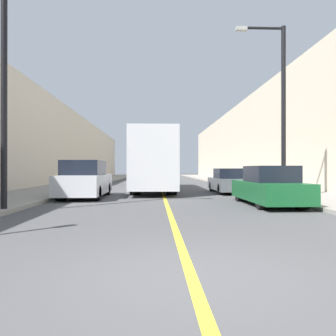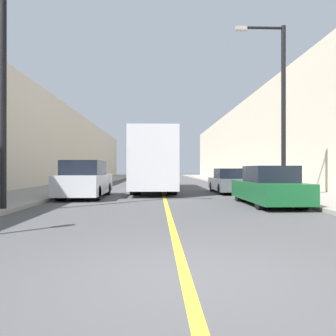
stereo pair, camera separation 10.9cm
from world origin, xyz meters
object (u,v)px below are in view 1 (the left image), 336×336
object	(u,v)px
bus	(154,161)
street_lamp_right	(280,101)
car_right_near	(269,187)
car_right_mid	(229,182)
street_lamp_left	(9,68)
parked_suv_left	(85,181)

from	to	relation	value
bus	street_lamp_right	distance (m)	9.26
car_right_near	car_right_mid	distance (m)	6.35
bus	street_lamp_left	world-z (taller)	street_lamp_left
parked_suv_left	car_right_near	xyz separation A→B (m)	(7.87, -3.51, -0.15)
bus	street_lamp_left	bearing A→B (deg)	-113.37
car_right_mid	bus	bearing A→B (deg)	152.20
parked_suv_left	car_right_mid	distance (m)	8.27
street_lamp_left	street_lamp_right	bearing A→B (deg)	20.20
bus	car_right_mid	world-z (taller)	bus
car_right_near	street_lamp_left	world-z (taller)	street_lamp_left
street_lamp_right	bus	bearing A→B (deg)	129.69
parked_suv_left	street_lamp_left	xyz separation A→B (m)	(-1.26, -5.46, 3.82)
bus	parked_suv_left	size ratio (longest dim) A/B	2.33
car_right_mid	car_right_near	bearing A→B (deg)	-89.06
street_lamp_left	street_lamp_right	distance (m)	10.95
street_lamp_right	car_right_mid	bearing A→B (deg)	105.48
car_right_mid	street_lamp_left	world-z (taller)	street_lamp_left
parked_suv_left	street_lamp_right	distance (m)	9.87
bus	street_lamp_left	distance (m)	11.90
parked_suv_left	street_lamp_right	size ratio (longest dim) A/B	0.64
car_right_near	parked_suv_left	bearing A→B (deg)	155.94
bus	street_lamp_right	bearing A→B (deg)	-50.31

